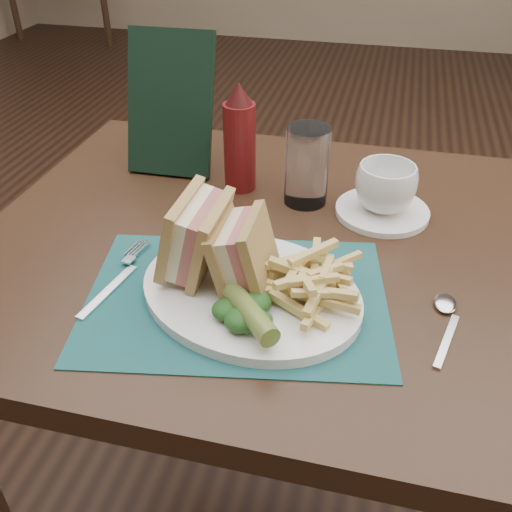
{
  "coord_description": "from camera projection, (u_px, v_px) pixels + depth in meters",
  "views": [
    {
      "loc": [
        0.14,
        -1.21,
        1.23
      ],
      "look_at": [
        -0.0,
        -0.62,
        0.8
      ],
      "focal_mm": 40.0,
      "sensor_mm": 36.0,
      "label": 1
    }
  ],
  "objects": [
    {
      "name": "coffee_cup",
      "position": [
        385.0,
        188.0,
        0.9
      ],
      "size": [
        0.14,
        0.14,
        0.08
      ],
      "primitive_type": "imported",
      "rotation": [
        0.0,
        0.0,
        0.82
      ],
      "color": "white",
      "rests_on": "saucer"
    },
    {
      "name": "drinking_glass",
      "position": [
        307.0,
        166.0,
        0.92
      ],
      "size": [
        0.09,
        0.09,
        0.13
      ],
      "primitive_type": "cylinder",
      "rotation": [
        0.0,
        0.0,
        0.29
      ],
      "color": "silver",
      "rests_on": "table_main"
    },
    {
      "name": "pickle_spear",
      "position": [
        247.0,
        308.0,
        0.67
      ],
      "size": [
        0.1,
        0.11,
        0.03
      ],
      "primitive_type": "cylinder",
      "rotation": [
        1.54,
        0.0,
        0.7
      ],
      "color": "#546928",
      "rests_on": "plate"
    },
    {
      "name": "fries_pile",
      "position": [
        309.0,
        272.0,
        0.71
      ],
      "size": [
        0.18,
        0.2,
        0.06
      ],
      "primitive_type": null,
      "color": "#D3B869",
      "rests_on": "plate"
    },
    {
      "name": "spoon",
      "position": [
        446.0,
        325.0,
        0.7
      ],
      "size": [
        0.07,
        0.15,
        0.01
      ],
      "primitive_type": null,
      "rotation": [
        0.0,
        0.0,
        -0.25
      ],
      "color": "silver",
      "rests_on": "table_main"
    },
    {
      "name": "check_presenter",
      "position": [
        170.0,
        104.0,
        0.99
      ],
      "size": [
        0.15,
        0.1,
        0.24
      ],
      "primitive_type": "cube",
      "rotation": [
        -0.31,
        0.0,
        0.02
      ],
      "color": "black",
      "rests_on": "table_main"
    },
    {
      "name": "wall_back",
      "position": [
        380.0,
        45.0,
        4.47
      ],
      "size": [
        6.0,
        0.0,
        6.0
      ],
      "primitive_type": "plane",
      "rotation": [
        1.57,
        0.0,
        0.0
      ],
      "color": "gray",
      "rests_on": "ground"
    },
    {
      "name": "ketchup_bottle",
      "position": [
        240.0,
        137.0,
        0.94
      ],
      "size": [
        0.07,
        0.07,
        0.19
      ],
      "primitive_type": null,
      "rotation": [
        0.0,
        0.0,
        0.28
      ],
      "color": "#570F10",
      "rests_on": "table_main"
    },
    {
      "name": "sandwich_half_b",
      "position": [
        227.0,
        249.0,
        0.72
      ],
      "size": [
        0.08,
        0.1,
        0.1
      ],
      "primitive_type": null,
      "rotation": [
        0.0,
        -0.24,
        0.01
      ],
      "color": "tan",
      "rests_on": "plate"
    },
    {
      "name": "placemat",
      "position": [
        237.0,
        298.0,
        0.75
      ],
      "size": [
        0.43,
        0.34,
        0.0
      ],
      "primitive_type": "cube",
      "rotation": [
        0.0,
        0.0,
        0.18
      ],
      "color": "#184C4E",
      "rests_on": "table_main"
    },
    {
      "name": "table_main",
      "position": [
        271.0,
        402.0,
        1.08
      ],
      "size": [
        0.9,
        0.75,
        0.75
      ],
      "primitive_type": null,
      "color": "black",
      "rests_on": "ground"
    },
    {
      "name": "saucer",
      "position": [
        382.0,
        211.0,
        0.92
      ],
      "size": [
        0.16,
        0.16,
        0.01
      ],
      "primitive_type": "cylinder",
      "rotation": [
        0.0,
        0.0,
        -0.05
      ],
      "color": "white",
      "rests_on": "table_main"
    },
    {
      "name": "fork",
      "position": [
        117.0,
        276.0,
        0.78
      ],
      "size": [
        0.06,
        0.17,
        0.01
      ],
      "primitive_type": null,
      "rotation": [
        0.0,
        0.0,
        -0.17
      ],
      "color": "silver",
      "rests_on": "placemat"
    },
    {
      "name": "plate",
      "position": [
        251.0,
        292.0,
        0.74
      ],
      "size": [
        0.36,
        0.32,
        0.01
      ],
      "primitive_type": null,
      "rotation": [
        0.0,
        0.0,
        -0.33
      ],
      "color": "white",
      "rests_on": "placemat"
    },
    {
      "name": "kale_garnish",
      "position": [
        239.0,
        311.0,
        0.68
      ],
      "size": [
        0.11,
        0.08,
        0.03
      ],
      "primitive_type": null,
      "color": "#173E16",
      "rests_on": "plate"
    },
    {
      "name": "sandwich_half_a",
      "position": [
        180.0,
        232.0,
        0.74
      ],
      "size": [
        0.08,
        0.12,
        0.11
      ],
      "primitive_type": null,
      "rotation": [
        0.0,
        0.24,
        -0.02
      ],
      "color": "tan",
      "rests_on": "plate"
    },
    {
      "name": "floor",
      "position": [
        305.0,
        358.0,
        1.7
      ],
      "size": [
        7.0,
        7.0,
        0.0
      ],
      "primitive_type": "plane",
      "color": "black",
      "rests_on": "ground"
    }
  ]
}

